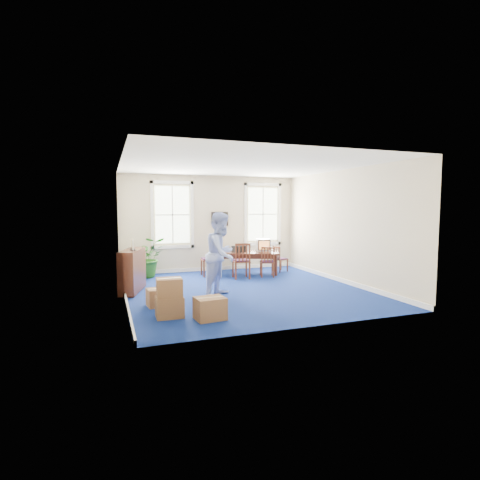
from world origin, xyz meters
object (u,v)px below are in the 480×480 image
object	(u,v)px
crt_tv	(263,245)
cardboard_boxes	(179,295)
conference_table	(246,263)
chair_near_left	(241,260)
man	(221,254)
credenza	(132,271)
potted_plant	(147,257)

from	to	relation	value
crt_tv	cardboard_boxes	size ratio (longest dim) A/B	0.34
conference_table	chair_near_left	xyz separation A→B (m)	(-0.43, -0.71, 0.19)
conference_table	man	distance (m)	3.14
conference_table	cardboard_boxes	world-z (taller)	cardboard_boxes
chair_near_left	man	size ratio (longest dim) A/B	0.54
conference_table	man	bearing A→B (deg)	-101.05
crt_tv	chair_near_left	world-z (taller)	crt_tv
credenza	cardboard_boxes	distance (m)	2.53
potted_plant	crt_tv	bearing A→B (deg)	-5.93
credenza	chair_near_left	bearing A→B (deg)	31.54
conference_table	credenza	size ratio (longest dim) A/B	1.54
credenza	crt_tv	bearing A→B (deg)	37.71
chair_near_left	potted_plant	bearing A→B (deg)	-16.10
conference_table	credenza	bearing A→B (deg)	-136.75
crt_tv	cardboard_boxes	distance (m)	5.33
man	potted_plant	bearing A→B (deg)	68.99
crt_tv	cardboard_boxes	xyz separation A→B (m)	(-3.53, -3.97, -0.51)
potted_plant	cardboard_boxes	xyz separation A→B (m)	(0.16, -4.35, -0.21)
crt_tv	chair_near_left	size ratio (longest dim) A/B	0.44
crt_tv	chair_near_left	bearing A→B (deg)	-130.66
potted_plant	cardboard_boxes	bearing A→B (deg)	-87.85
conference_table	credenza	distance (m)	3.94
conference_table	credenza	xyz separation A→B (m)	(-3.64, -1.50, 0.18)
conference_table	chair_near_left	bearing A→B (deg)	-100.13
chair_near_left	potted_plant	size ratio (longest dim) A/B	0.88
chair_near_left	credenza	size ratio (longest dim) A/B	0.80
chair_near_left	cardboard_boxes	size ratio (longest dim) A/B	0.77
cardboard_boxes	crt_tv	bearing A→B (deg)	48.39
man	chair_near_left	bearing A→B (deg)	11.27
conference_table	crt_tv	bearing A→B (deg)	25.23
potted_plant	cardboard_boxes	distance (m)	4.36
chair_near_left	credenza	bearing A→B (deg)	21.07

